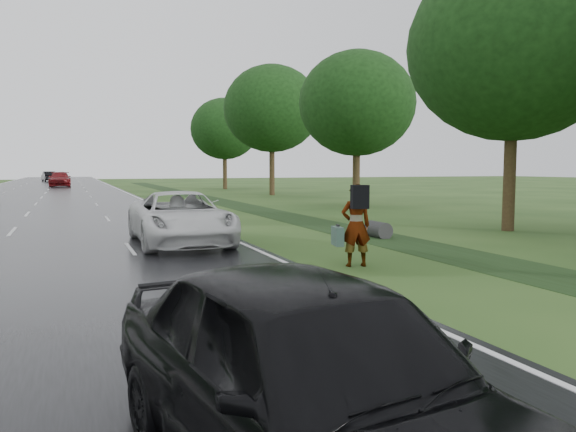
# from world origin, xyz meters

# --- Properties ---
(road) EXTENTS (14.00, 180.00, 0.04)m
(road) POSITION_xyz_m (0.00, 45.00, 0.02)
(road) COLOR black
(road) RESTS_ON ground
(edge_stripe_east) EXTENTS (0.12, 180.00, 0.01)m
(edge_stripe_east) POSITION_xyz_m (6.75, 45.00, 0.04)
(edge_stripe_east) COLOR silver
(edge_stripe_east) RESTS_ON road
(center_line) EXTENTS (0.12, 180.00, 0.01)m
(center_line) POSITION_xyz_m (0.00, 45.00, 0.04)
(center_line) COLOR silver
(center_line) RESTS_ON road
(drainage_ditch) EXTENTS (2.20, 120.00, 0.56)m
(drainage_ditch) POSITION_xyz_m (11.50, 18.71, 0.04)
(drainage_ditch) COLOR black
(drainage_ditch) RESTS_ON ground
(tree_east_b) EXTENTS (7.60, 7.60, 10.11)m
(tree_east_b) POSITION_xyz_m (17.00, 10.00, 6.68)
(tree_east_b) COLOR #3A2717
(tree_east_b) RESTS_ON ground
(tree_east_c) EXTENTS (7.00, 7.00, 9.29)m
(tree_east_c) POSITION_xyz_m (18.20, 24.00, 6.14)
(tree_east_c) COLOR #3A2717
(tree_east_c) RESTS_ON ground
(tree_east_d) EXTENTS (8.00, 8.00, 10.76)m
(tree_east_d) POSITION_xyz_m (17.80, 38.00, 7.15)
(tree_east_d) COLOR #3A2717
(tree_east_d) RESTS_ON ground
(tree_east_f) EXTENTS (7.20, 7.20, 9.62)m
(tree_east_f) POSITION_xyz_m (17.50, 52.00, 6.37)
(tree_east_f) COLOR #3A2717
(tree_east_f) RESTS_ON ground
(pedestrian) EXTENTS (0.92, 0.90, 1.95)m
(pedestrian) POSITION_xyz_m (8.17, 5.41, 1.00)
(pedestrian) COLOR #A5998C
(pedestrian) RESTS_ON ground
(white_pickup) EXTENTS (2.64, 5.67, 1.57)m
(white_pickup) POSITION_xyz_m (5.02, 10.55, 0.83)
(white_pickup) COLOR silver
(white_pickup) RESTS_ON road
(dark_sedan) EXTENTS (2.57, 4.95, 1.61)m
(dark_sedan) POSITION_xyz_m (3.50, -2.69, 0.84)
(dark_sedan) COLOR black
(dark_sedan) RESTS_ON road
(far_car_red) EXTENTS (2.46, 5.96, 1.72)m
(far_car_red) POSITION_xyz_m (1.00, 65.61, 0.90)
(far_car_red) COLOR maroon
(far_car_red) RESTS_ON road
(far_car_dark) EXTENTS (2.47, 5.05, 1.59)m
(far_car_dark) POSITION_xyz_m (-1.00, 91.79, 0.84)
(far_car_dark) COLOR black
(far_car_dark) RESTS_ON road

